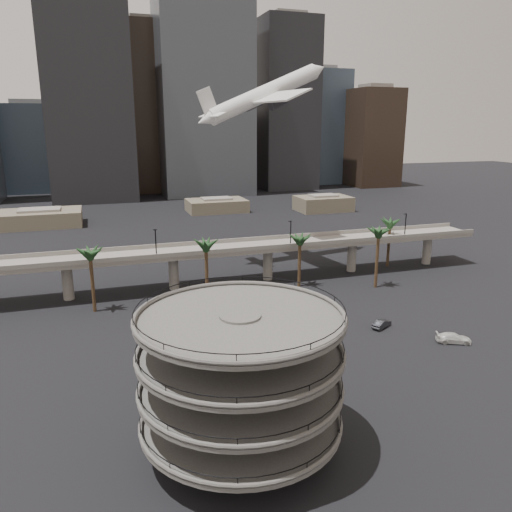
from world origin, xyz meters
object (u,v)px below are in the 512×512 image
object	(u,v)px
car_a	(287,341)
car_c	(454,338)
parking_ramp	(241,371)
car_b	(382,324)
overpass	(222,253)
airborne_jet	(264,95)

from	to	relation	value
car_a	car_c	bearing A→B (deg)	-82.93
parking_ramp	car_b	xyz separation A→B (m)	(33.86, 25.50, -9.10)
overpass	car_b	size ratio (longest dim) A/B	28.95
car_b	parking_ramp	bearing A→B (deg)	97.90
parking_ramp	car_a	world-z (taller)	parking_ramp
parking_ramp	overpass	bearing A→B (deg)	77.57
car_c	car_a	bearing A→B (deg)	98.34
car_a	car_c	size ratio (longest dim) A/B	0.84
car_a	airborne_jet	bearing A→B (deg)	8.47
car_b	car_c	size ratio (longest dim) A/B	0.80
overpass	car_b	xyz separation A→B (m)	(20.86, -33.50, -6.60)
car_a	car_c	distance (m)	27.92
parking_ramp	car_b	bearing A→B (deg)	36.98
overpass	car_c	size ratio (longest dim) A/B	23.04
overpass	airborne_jet	distance (m)	41.45
overpass	car_a	distance (m)	35.73
overpass	car_b	world-z (taller)	overpass
car_c	parking_ramp	bearing A→B (deg)	135.60
airborne_jet	car_b	size ratio (longest dim) A/B	8.27
parking_ramp	airborne_jet	bearing A→B (deg)	69.25
airborne_jet	car_c	size ratio (longest dim) A/B	6.58
parking_ramp	airborne_jet	world-z (taller)	airborne_jet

